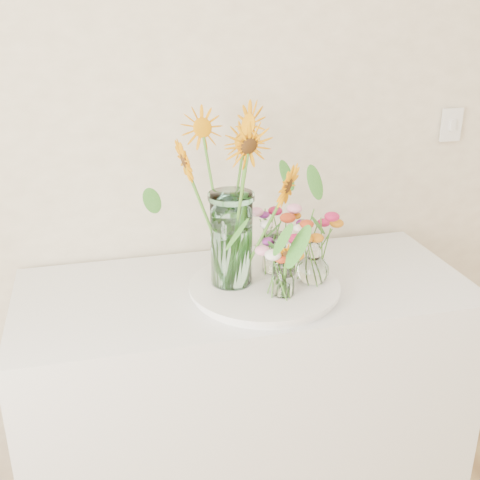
{
  "coord_description": "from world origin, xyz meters",
  "views": [
    {
      "loc": [
        -0.74,
        0.31,
        1.74
      ],
      "look_at": [
        -0.35,
        1.86,
        1.09
      ],
      "focal_mm": 45.0,
      "sensor_mm": 36.0,
      "label": 1
    }
  ],
  "objects_px": {
    "mason_jar": "(231,239)",
    "small_vase_c": "(274,253)",
    "small_vase_b": "(313,261)",
    "small_vase_a": "(284,279)",
    "counter": "(245,405)",
    "tray": "(264,290)"
  },
  "relations": [
    {
      "from": "mason_jar",
      "to": "small_vase_c",
      "type": "bearing_deg",
      "value": 17.58
    },
    {
      "from": "small_vase_b",
      "to": "small_vase_a",
      "type": "bearing_deg",
      "value": -151.82
    },
    {
      "from": "counter",
      "to": "small_vase_a",
      "type": "relative_size",
      "value": 12.74
    },
    {
      "from": "mason_jar",
      "to": "small_vase_c",
      "type": "xyz_separation_m",
      "value": [
        0.15,
        0.05,
        -0.08
      ]
    },
    {
      "from": "small_vase_b",
      "to": "small_vase_c",
      "type": "xyz_separation_m",
      "value": [
        -0.09,
        0.1,
        -0.01
      ]
    },
    {
      "from": "small_vase_a",
      "to": "small_vase_c",
      "type": "relative_size",
      "value": 0.85
    },
    {
      "from": "counter",
      "to": "mason_jar",
      "type": "height_order",
      "value": "mason_jar"
    },
    {
      "from": "small_vase_b",
      "to": "small_vase_c",
      "type": "height_order",
      "value": "small_vase_b"
    },
    {
      "from": "counter",
      "to": "small_vase_a",
      "type": "xyz_separation_m",
      "value": [
        0.08,
        -0.14,
        0.53
      ]
    },
    {
      "from": "small_vase_a",
      "to": "small_vase_b",
      "type": "xyz_separation_m",
      "value": [
        0.11,
        0.06,
        0.02
      ]
    },
    {
      "from": "tray",
      "to": "small_vase_c",
      "type": "xyz_separation_m",
      "value": [
        0.06,
        0.09,
        0.08
      ]
    },
    {
      "from": "tray",
      "to": "small_vase_a",
      "type": "xyz_separation_m",
      "value": [
        0.04,
        -0.07,
        0.07
      ]
    },
    {
      "from": "tray",
      "to": "small_vase_c",
      "type": "relative_size",
      "value": 3.35
    },
    {
      "from": "mason_jar",
      "to": "small_vase_b",
      "type": "height_order",
      "value": "mason_jar"
    },
    {
      "from": "counter",
      "to": "tray",
      "type": "distance_m",
      "value": 0.47
    },
    {
      "from": "mason_jar",
      "to": "small_vase_b",
      "type": "distance_m",
      "value": 0.26
    },
    {
      "from": "mason_jar",
      "to": "small_vase_b",
      "type": "bearing_deg",
      "value": -12.22
    },
    {
      "from": "counter",
      "to": "tray",
      "type": "bearing_deg",
      "value": -55.79
    },
    {
      "from": "tray",
      "to": "mason_jar",
      "type": "xyz_separation_m",
      "value": [
        -0.09,
        0.04,
        0.16
      ]
    },
    {
      "from": "counter",
      "to": "small_vase_c",
      "type": "height_order",
      "value": "small_vase_c"
    },
    {
      "from": "small_vase_b",
      "to": "small_vase_c",
      "type": "bearing_deg",
      "value": 133.06
    },
    {
      "from": "tray",
      "to": "small_vase_b",
      "type": "distance_m",
      "value": 0.17
    }
  ]
}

